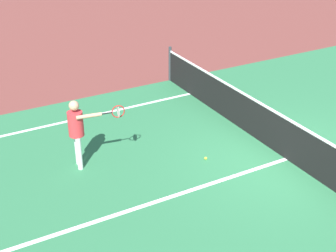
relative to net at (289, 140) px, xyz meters
The scene contains 6 objects.
ground_plane 0.49m from the net, ahead, with size 60.00×60.00×0.00m, color brown.
court_surface_inbounds 0.49m from the net, ahead, with size 10.62×24.40×0.00m, color #2D7247.
line_center_service 3.24m from the net, 90.00° to the right, with size 0.10×6.40×0.01m, color white.
net is the anchor object (origin of this frame).
player_near 4.52m from the net, 115.24° to the right, with size 0.64×1.13×1.54m.
tennis_ball_near_net 1.85m from the net, 118.13° to the right, with size 0.07×0.07×0.07m, color #CCE033.
Camera 1 is at (6.55, -6.59, 5.46)m, focal length 50.55 mm.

